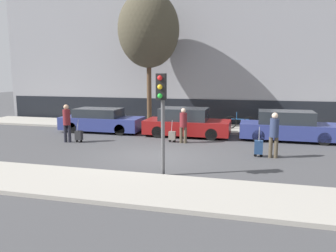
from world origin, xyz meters
The scene contains 16 objects.
ground_plane centered at (0.00, 0.00, 0.00)m, with size 80.00×80.00×0.00m, color #424244.
sidewalk_near centered at (0.00, -3.75, 0.06)m, with size 28.00×2.50×0.12m.
sidewalk_far centered at (0.00, 7.00, 0.06)m, with size 28.00×3.00×0.12m.
building_facade centered at (0.00, 10.43, 5.23)m, with size 28.00×2.51×10.49m.
parked_car_0 centered at (-4.53, 4.67, 0.63)m, with size 4.57×1.74×1.32m.
parked_car_1 centered at (0.37, 4.62, 0.68)m, with size 4.42×1.87×1.47m.
parked_car_2 centered at (5.41, 4.71, 0.67)m, with size 4.67×1.74×1.45m.
pedestrian_left centered at (-4.80, 1.61, 1.03)m, with size 0.35×0.34×1.80m.
trolley_left centered at (-4.26, 1.72, 0.34)m, with size 0.34×0.29×1.10m.
pedestrian_center centered at (0.58, 2.82, 0.93)m, with size 0.35×0.34×1.65m.
trolley_center centered at (0.03, 2.87, 0.32)m, with size 0.34×0.29×1.06m.
pedestrian_right centered at (4.53, 0.98, 1.01)m, with size 0.35×0.34×1.77m.
trolley_right centered at (3.98, 1.00, 0.38)m, with size 0.34×0.29×1.19m.
traffic_light centered at (0.99, -2.37, 2.32)m, with size 0.28×0.47×3.24m.
parked_bicycle centered at (3.03, 6.88, 0.49)m, with size 1.77×0.06×0.96m.
bare_tree_near_crossing centered at (-2.39, 6.91, 5.78)m, with size 3.62×3.62×7.89m.
Camera 1 is at (3.68, -12.02, 3.21)m, focal length 35.00 mm.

